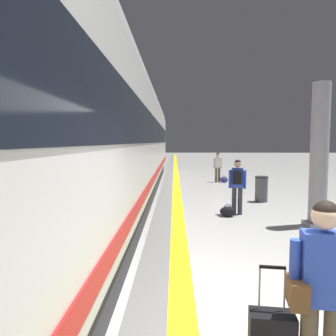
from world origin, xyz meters
name	(u,v)px	position (x,y,z in m)	size (l,w,h in m)	color
safety_line_strip	(177,195)	(-0.88, 10.00, 0.00)	(0.36, 80.00, 0.01)	yellow
tactile_edge_band	(168,195)	(-1.25, 10.00, 0.00)	(0.70, 80.00, 0.01)	slate
high_speed_train	(106,130)	(-3.07, 7.04, 2.50)	(2.94, 28.01, 4.97)	#38383D
traveller_foreground	(321,288)	(0.19, -0.19, 0.97)	(0.55, 0.29, 1.67)	brown
passenger_near	(237,182)	(0.86, 6.56, 0.96)	(0.49, 0.37, 1.61)	#383842
duffel_bag_near	(228,211)	(0.54, 6.29, 0.15)	(0.44, 0.26, 0.36)	black
passenger_mid	(218,165)	(1.31, 14.12, 0.91)	(0.48, 0.22, 1.56)	brown
duffel_bag_mid	(224,179)	(1.63, 14.00, 0.15)	(0.44, 0.26, 0.36)	navy
platform_pillar	(319,158)	(2.66, 5.37, 1.72)	(0.56, 0.56, 3.60)	gray
waste_bin	(261,189)	(2.12, 8.59, 0.46)	(0.46, 0.46, 0.91)	#4C4C51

